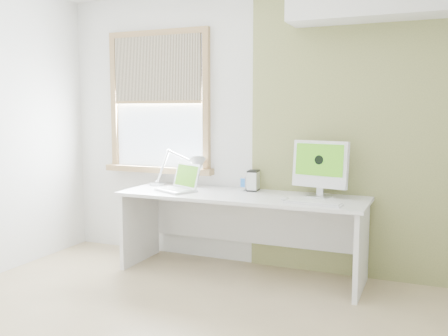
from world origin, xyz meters
The scene contains 11 objects.
room centered at (0.00, 0.00, 1.30)m, with size 4.04×3.54×2.64m.
accent_wall centered at (1.00, 1.74, 1.30)m, with size 2.00×0.02×2.60m, color olive.
window centered at (-1.00, 1.71, 1.54)m, with size 1.20×0.14×1.42m.
desk centered at (0.02, 1.44, 0.53)m, with size 2.20×0.70×0.73m.
desk_lamp centered at (-0.58, 1.58, 0.92)m, with size 0.65×0.26×0.36m.
laptop centered at (-0.57, 1.36, 0.79)m, with size 0.45×0.42×0.25m.
phone_dock centered at (-0.03, 1.58, 0.77)m, with size 0.08×0.08×0.13m.
external_drive centered at (0.05, 1.62, 0.82)m, with size 0.11×0.15×0.19m.
imac centered at (0.68, 1.54, 1.00)m, with size 0.50×0.21×0.48m.
keyboard centered at (0.71, 1.18, 0.74)m, with size 0.47×0.17×0.02m.
mouse centered at (0.45, 1.27, 0.74)m, with size 0.05×0.09×0.03m, color white.
Camera 1 is at (1.57, -2.65, 1.47)m, focal length 39.76 mm.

